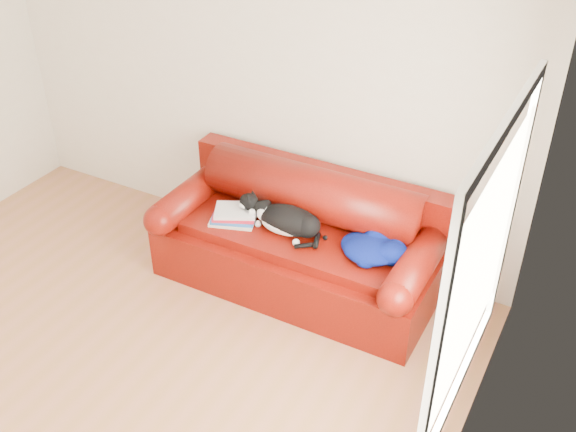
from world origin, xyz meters
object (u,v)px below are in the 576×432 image
at_px(cat, 288,221).
at_px(blanket, 374,248).
at_px(book_stack, 235,215).
at_px(sofa_base, 297,258).

distance_m(cat, blanket, 0.67).
height_order(cat, blanket, cat).
distance_m(book_stack, cat, 0.43).
relative_size(cat, blanket, 1.18).
relative_size(sofa_base, book_stack, 5.33).
relative_size(sofa_base, blanket, 3.63).
relative_size(sofa_base, cat, 3.07).
xyz_separation_m(book_stack, cat, (0.42, 0.06, 0.05)).
xyz_separation_m(sofa_base, blanket, (0.61, -0.03, 0.33)).
bearing_deg(cat, blanket, 8.11).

